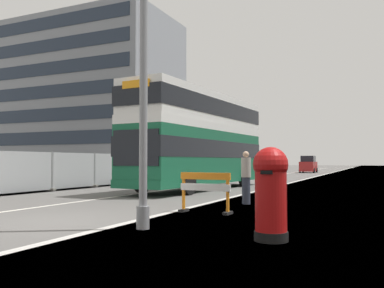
{
  "coord_description": "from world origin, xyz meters",
  "views": [
    {
      "loc": [
        7.34,
        -7.87,
        1.49
      ],
      "look_at": [
        0.24,
        7.62,
        2.2
      ],
      "focal_mm": 38.34,
      "sensor_mm": 36.0,
      "label": 1
    }
  ],
  "objects_px": {
    "red_pillar_postbox": "(271,189)",
    "roadworks_barrier": "(205,188)",
    "car_receding_mid": "(251,165)",
    "pedestrian_at_kerb": "(246,177)",
    "lamppost_foreground": "(144,33)",
    "car_receding_far": "(308,165)",
    "double_decker_bus": "(200,139)",
    "car_oncoming_near": "(227,167)"
  },
  "relations": [
    {
      "from": "car_oncoming_near",
      "to": "car_receding_far",
      "type": "distance_m",
      "value": 17.9
    },
    {
      "from": "red_pillar_postbox",
      "to": "roadworks_barrier",
      "type": "xyz_separation_m",
      "value": [
        -2.71,
        3.25,
        -0.24
      ]
    },
    {
      "from": "car_oncoming_near",
      "to": "pedestrian_at_kerb",
      "type": "height_order",
      "value": "car_oncoming_near"
    },
    {
      "from": "double_decker_bus",
      "to": "lamppost_foreground",
      "type": "bearing_deg",
      "value": -72.22
    },
    {
      "from": "lamppost_foreground",
      "to": "double_decker_bus",
      "type": "bearing_deg",
      "value": 107.78
    },
    {
      "from": "car_oncoming_near",
      "to": "pedestrian_at_kerb",
      "type": "distance_m",
      "value": 24.43
    },
    {
      "from": "car_receding_mid",
      "to": "red_pillar_postbox",
      "type": "bearing_deg",
      "value": -73.08
    },
    {
      "from": "red_pillar_postbox",
      "to": "car_receding_mid",
      "type": "bearing_deg",
      "value": 106.92
    },
    {
      "from": "red_pillar_postbox",
      "to": "roadworks_barrier",
      "type": "relative_size",
      "value": 1.12
    },
    {
      "from": "double_decker_bus",
      "to": "lamppost_foreground",
      "type": "xyz_separation_m",
      "value": [
        3.89,
        -12.12,
        1.7
      ]
    },
    {
      "from": "car_receding_mid",
      "to": "pedestrian_at_kerb",
      "type": "relative_size",
      "value": 2.14
    },
    {
      "from": "roadworks_barrier",
      "to": "lamppost_foreground",
      "type": "bearing_deg",
      "value": -93.27
    },
    {
      "from": "lamppost_foreground",
      "to": "car_receding_far",
      "type": "distance_m",
      "value": 46.21
    },
    {
      "from": "double_decker_bus",
      "to": "roadworks_barrier",
      "type": "bearing_deg",
      "value": -65.73
    },
    {
      "from": "pedestrian_at_kerb",
      "to": "roadworks_barrier",
      "type": "bearing_deg",
      "value": -97.03
    },
    {
      "from": "pedestrian_at_kerb",
      "to": "red_pillar_postbox",
      "type": "bearing_deg",
      "value": -68.87
    },
    {
      "from": "red_pillar_postbox",
      "to": "car_receding_mid",
      "type": "height_order",
      "value": "car_receding_mid"
    },
    {
      "from": "lamppost_foreground",
      "to": "car_receding_mid",
      "type": "bearing_deg",
      "value": 102.85
    },
    {
      "from": "roadworks_barrier",
      "to": "car_oncoming_near",
      "type": "bearing_deg",
      "value": 108.39
    },
    {
      "from": "double_decker_bus",
      "to": "car_receding_far",
      "type": "relative_size",
      "value": 3.02
    },
    {
      "from": "roadworks_barrier",
      "to": "car_oncoming_near",
      "type": "distance_m",
      "value": 26.99
    },
    {
      "from": "car_oncoming_near",
      "to": "pedestrian_at_kerb",
      "type": "xyz_separation_m",
      "value": [
        8.86,
        -22.77,
        -0.04
      ]
    },
    {
      "from": "car_oncoming_near",
      "to": "double_decker_bus",
      "type": "bearing_deg",
      "value": -74.99
    },
    {
      "from": "double_decker_bus",
      "to": "car_oncoming_near",
      "type": "xyz_separation_m",
      "value": [
        -4.45,
        16.59,
        -1.7
      ]
    },
    {
      "from": "double_decker_bus",
      "to": "pedestrian_at_kerb",
      "type": "distance_m",
      "value": 7.78
    },
    {
      "from": "red_pillar_postbox",
      "to": "car_receding_mid",
      "type": "relative_size",
      "value": 0.45
    },
    {
      "from": "car_oncoming_near",
      "to": "lamppost_foreground",
      "type": "bearing_deg",
      "value": -73.81
    },
    {
      "from": "double_decker_bus",
      "to": "roadworks_barrier",
      "type": "xyz_separation_m",
      "value": [
        4.06,
        -9.01,
        -1.94
      ]
    },
    {
      "from": "roadworks_barrier",
      "to": "car_receding_mid",
      "type": "xyz_separation_m",
      "value": [
        -8.67,
        34.15,
        0.34
      ]
    },
    {
      "from": "lamppost_foreground",
      "to": "car_receding_far",
      "type": "relative_size",
      "value": 2.38
    },
    {
      "from": "lamppost_foreground",
      "to": "roadworks_barrier",
      "type": "xyz_separation_m",
      "value": [
        0.18,
        3.11,
        -3.64
      ]
    },
    {
      "from": "pedestrian_at_kerb",
      "to": "car_receding_far",
      "type": "bearing_deg",
      "value": 95.8
    },
    {
      "from": "car_receding_mid",
      "to": "roadworks_barrier",
      "type": "bearing_deg",
      "value": -75.75
    },
    {
      "from": "lamppost_foreground",
      "to": "car_receding_mid",
      "type": "height_order",
      "value": "lamppost_foreground"
    },
    {
      "from": "lamppost_foreground",
      "to": "red_pillar_postbox",
      "type": "relative_size",
      "value": 5.23
    },
    {
      "from": "double_decker_bus",
      "to": "roadworks_barrier",
      "type": "relative_size",
      "value": 7.47
    },
    {
      "from": "double_decker_bus",
      "to": "red_pillar_postbox",
      "type": "xyz_separation_m",
      "value": [
        6.77,
        -12.27,
        -1.7
      ]
    },
    {
      "from": "pedestrian_at_kerb",
      "to": "lamppost_foreground",
      "type": "bearing_deg",
      "value": -95.07
    },
    {
      "from": "double_decker_bus",
      "to": "car_oncoming_near",
      "type": "relative_size",
      "value": 2.64
    },
    {
      "from": "red_pillar_postbox",
      "to": "car_oncoming_near",
      "type": "height_order",
      "value": "car_oncoming_near"
    },
    {
      "from": "car_receding_mid",
      "to": "pedestrian_at_kerb",
      "type": "distance_m",
      "value": 32.58
    },
    {
      "from": "lamppost_foreground",
      "to": "car_oncoming_near",
      "type": "relative_size",
      "value": 2.07
    }
  ]
}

